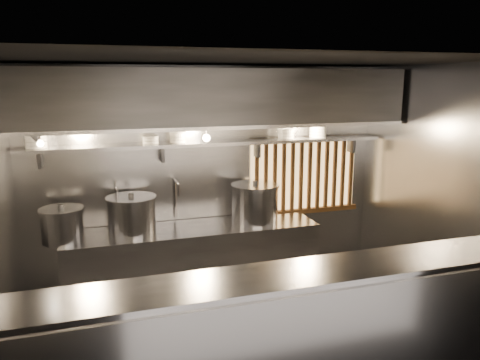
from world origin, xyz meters
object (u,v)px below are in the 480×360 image
heat_lamp (37,138)px  stock_pot_mid (132,215)px  pendant_bulb (207,138)px  stock_pot_left (62,225)px  stock_pot_right (255,203)px

heat_lamp → stock_pot_mid: 1.34m
stock_pot_mid → pendant_bulb: bearing=3.2°
pendant_bulb → stock_pot_mid: bearing=-176.8°
heat_lamp → stock_pot_left: (0.15, 0.23, -0.98)m
heat_lamp → stock_pot_right: heat_lamp is taller
pendant_bulb → stock_pot_mid: 1.24m
pendant_bulb → stock_pot_mid: size_ratio=0.31×
pendant_bulb → stock_pot_right: pendant_bulb is taller
pendant_bulb → stock_pot_right: 1.01m
stock_pot_left → stock_pot_mid: stock_pot_mid is taller
pendant_bulb → heat_lamp: bearing=-169.0°
heat_lamp → stock_pot_mid: heat_lamp is taller
pendant_bulb → stock_pot_right: size_ratio=0.30×
heat_lamp → stock_pot_right: 2.58m
stock_pot_left → pendant_bulb: bearing=4.1°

